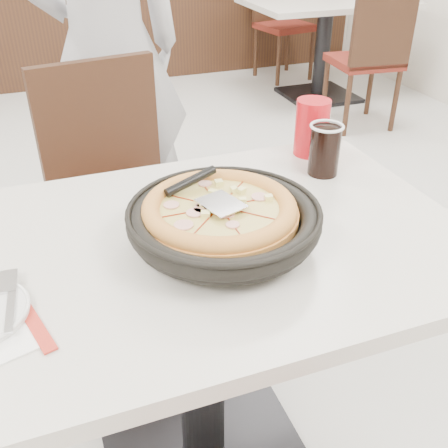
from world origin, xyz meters
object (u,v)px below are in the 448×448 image
object	(u,v)px
cola_glass	(324,151)
diner_person	(107,50)
chair_far	(127,214)
pizza	(220,216)
bg_table_right	(322,50)
bg_chair_right_near	(364,58)
main_table	(201,360)
red_cup	(312,128)
pizza_pan	(224,227)
bg_chair_right_far	(285,23)

from	to	relation	value
cola_glass	diner_person	distance (m)	1.06
chair_far	pizza	distance (m)	0.74
diner_person	bg_table_right	distance (m)	2.57
diner_person	chair_far	bearing A→B (deg)	72.73
pizza	diner_person	distance (m)	1.19
bg_chair_right_near	main_table	bearing A→B (deg)	-125.37
main_table	diner_person	size ratio (longest dim) A/B	0.67
chair_far	bg_chair_right_near	xyz separation A→B (m)	(1.94, 1.52, 0.00)
red_cup	chair_far	bearing A→B (deg)	148.25
red_cup	bg_chair_right_near	size ratio (longest dim) A/B	0.17
diner_person	bg_table_right	bearing A→B (deg)	-149.02
cola_glass	red_cup	world-z (taller)	red_cup
main_table	pizza_pan	bearing A→B (deg)	-40.94
bg_table_right	bg_chair_right_near	distance (m)	0.66
cola_glass	bg_chair_right_far	xyz separation A→B (m)	(1.49, 3.22, -0.34)
main_table	pizza_pan	xyz separation A→B (m)	(0.05, -0.04, 0.42)
chair_far	cola_glass	world-z (taller)	chair_far
pizza	red_cup	world-z (taller)	red_cup
bg_table_right	bg_chair_right_far	world-z (taller)	bg_chair_right_far
pizza	chair_far	bearing A→B (deg)	98.77
pizza_pan	bg_chair_right_far	xyz separation A→B (m)	(1.86, 3.45, -0.32)
pizza	diner_person	world-z (taller)	diner_person
red_cup	bg_chair_right_far	size ratio (longest dim) A/B	0.17
pizza_pan	main_table	bearing A→B (deg)	139.06
pizza_pan	chair_far	bearing A→B (deg)	98.72
pizza	bg_chair_right_near	size ratio (longest dim) A/B	0.35
red_cup	diner_person	bearing A→B (deg)	116.82
diner_person	bg_table_right	world-z (taller)	diner_person
pizza_pan	red_cup	size ratio (longest dim) A/B	2.41
red_cup	pizza	bearing A→B (deg)	-139.98
bg_table_right	bg_chair_right_far	size ratio (longest dim) A/B	1.26
chair_far	bg_table_right	distance (m)	2.95
pizza_pan	bg_table_right	size ratio (longest dim) A/B	0.32
main_table	red_cup	bearing A→B (deg)	35.35
pizza_pan	diner_person	world-z (taller)	diner_person
pizza	bg_table_right	size ratio (longest dim) A/B	0.28
main_table	chair_far	bearing A→B (deg)	95.03
red_cup	diner_person	distance (m)	0.95
pizza	bg_table_right	bearing A→B (deg)	56.13
pizza	red_cup	bearing A→B (deg)	40.02
main_table	diner_person	world-z (taller)	diner_person
red_cup	cola_glass	bearing A→B (deg)	-103.53
chair_far	cola_glass	size ratio (longest dim) A/B	7.31
chair_far	bg_chair_right_near	distance (m)	2.46
chair_far	diner_person	distance (m)	0.69
main_table	pizza	xyz separation A→B (m)	(0.04, -0.02, 0.44)
bg_chair_right_far	pizza_pan	bearing A→B (deg)	52.00
pizza_pan	bg_chair_right_near	world-z (taller)	bg_chair_right_near
bg_chair_right_near	bg_chair_right_far	size ratio (longest dim) A/B	1.00
cola_glass	diner_person	xyz separation A→B (m)	(-0.40, 0.98, 0.08)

